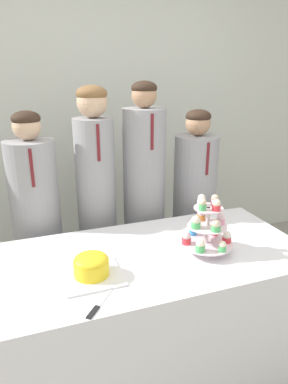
{
  "coord_description": "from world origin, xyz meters",
  "views": [
    {
      "loc": [
        -0.59,
        -1.06,
        1.65
      ],
      "look_at": [
        -0.05,
        0.44,
        1.1
      ],
      "focal_mm": 32.0,
      "sensor_mm": 36.0,
      "label": 1
    }
  ],
  "objects_px": {
    "student_2": "(144,207)",
    "student_3": "(193,213)",
    "cupcake_stand": "(207,227)",
    "student_0": "(39,233)",
    "round_cake": "(91,266)",
    "student_1": "(97,212)",
    "cake_knife": "(99,305)"
  },
  "relations": [
    {
      "from": "student_3",
      "to": "student_2",
      "type": "bearing_deg",
      "value": 180.0
    },
    {
      "from": "student_2",
      "to": "student_0",
      "type": "bearing_deg",
      "value": -180.0
    },
    {
      "from": "cake_knife",
      "to": "student_3",
      "type": "xyz_separation_m",
      "value": [
        0.93,
        0.96,
        -0.1
      ]
    },
    {
      "from": "student_1",
      "to": "student_2",
      "type": "bearing_deg",
      "value": 0.0
    },
    {
      "from": "cupcake_stand",
      "to": "student_3",
      "type": "bearing_deg",
      "value": 66.74
    },
    {
      "from": "cake_knife",
      "to": "student_3",
      "type": "bearing_deg",
      "value": -4.08
    },
    {
      "from": "cupcake_stand",
      "to": "student_2",
      "type": "distance_m",
      "value": 0.73
    },
    {
      "from": "cake_knife",
      "to": "student_1",
      "type": "height_order",
      "value": "student_1"
    },
    {
      "from": "student_0",
      "to": "student_3",
      "type": "height_order",
      "value": "student_0"
    },
    {
      "from": "student_3",
      "to": "cake_knife",
      "type": "bearing_deg",
      "value": -134.23
    },
    {
      "from": "round_cake",
      "to": "student_2",
      "type": "bearing_deg",
      "value": 54.76
    },
    {
      "from": "student_2",
      "to": "cupcake_stand",
      "type": "bearing_deg",
      "value": -83.0
    },
    {
      "from": "round_cake",
      "to": "student_3",
      "type": "bearing_deg",
      "value": 38.94
    },
    {
      "from": "student_1",
      "to": "cupcake_stand",
      "type": "bearing_deg",
      "value": -59.34
    },
    {
      "from": "cupcake_stand",
      "to": "student_0",
      "type": "relative_size",
      "value": 0.21
    },
    {
      "from": "cake_knife",
      "to": "student_1",
      "type": "distance_m",
      "value": 0.98
    },
    {
      "from": "student_0",
      "to": "student_1",
      "type": "relative_size",
      "value": 0.91
    },
    {
      "from": "cake_knife",
      "to": "student_1",
      "type": "relative_size",
      "value": 0.13
    },
    {
      "from": "cupcake_stand",
      "to": "student_0",
      "type": "xyz_separation_m",
      "value": [
        -0.81,
        0.71,
        -0.23
      ]
    },
    {
      "from": "student_1",
      "to": "round_cake",
      "type": "bearing_deg",
      "value": -104.27
    },
    {
      "from": "student_2",
      "to": "round_cake",
      "type": "bearing_deg",
      "value": -125.24
    },
    {
      "from": "cupcake_stand",
      "to": "student_3",
      "type": "height_order",
      "value": "student_3"
    },
    {
      "from": "round_cake",
      "to": "cupcake_stand",
      "type": "distance_m",
      "value": 0.61
    },
    {
      "from": "student_0",
      "to": "student_3",
      "type": "distance_m",
      "value": 1.11
    },
    {
      "from": "cupcake_stand",
      "to": "student_1",
      "type": "xyz_separation_m",
      "value": [
        -0.42,
        0.71,
        -0.13
      ]
    },
    {
      "from": "cake_knife",
      "to": "student_2",
      "type": "distance_m",
      "value": 1.1
    },
    {
      "from": "cake_knife",
      "to": "student_0",
      "type": "bearing_deg",
      "value": 50.93
    },
    {
      "from": "cake_knife",
      "to": "student_2",
      "type": "relative_size",
      "value": 0.13
    },
    {
      "from": "student_2",
      "to": "student_3",
      "type": "xyz_separation_m",
      "value": [
        0.39,
        -0.0,
        -0.1
      ]
    },
    {
      "from": "student_1",
      "to": "student_0",
      "type": "bearing_deg",
      "value": 180.0
    },
    {
      "from": "round_cake",
      "to": "cupcake_stand",
      "type": "bearing_deg",
      "value": 2.68
    },
    {
      "from": "student_1",
      "to": "student_2",
      "type": "height_order",
      "value": "student_2"
    }
  ]
}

